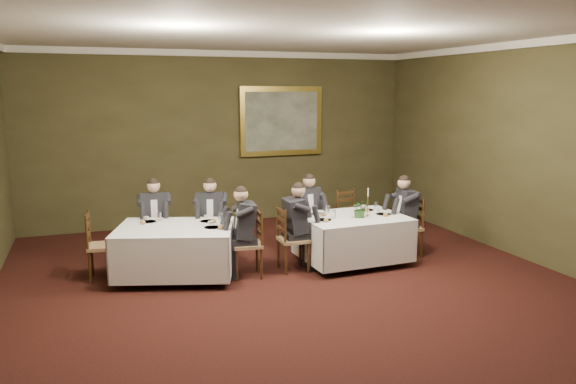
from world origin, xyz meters
TOP-DOWN VIEW (x-y plane):
  - ground at (0.00, 0.00)m, footprint 10.00×10.00m
  - ceiling at (0.00, 0.00)m, footprint 8.00×10.00m
  - back_wall at (0.00, 5.00)m, footprint 8.00×0.10m
  - right_wall at (4.00, 0.00)m, footprint 0.10×10.00m
  - crown_molding at (0.00, 0.00)m, footprint 8.00×10.00m
  - table_main at (1.26, 1.50)m, footprint 1.68×1.30m
  - table_second at (-1.50, 1.74)m, footprint 1.99×1.72m
  - chair_main_backleft at (0.79, 2.31)m, footprint 0.49×0.47m
  - diner_main_backleft at (0.79, 2.30)m, footprint 0.46×0.53m
  - chair_main_backright at (1.66, 2.35)m, footprint 0.54×0.52m
  - chair_main_endleft at (0.23, 1.46)m, footprint 0.43×0.45m
  - diner_main_endleft at (0.24, 1.46)m, footprint 0.49×0.43m
  - chair_main_endright at (2.28, 1.53)m, footprint 0.46×0.48m
  - diner_main_endright at (2.27, 1.53)m, footprint 0.52×0.45m
  - chair_sec_backleft at (-1.68, 2.70)m, footprint 0.49×0.47m
  - diner_sec_backleft at (-1.68, 2.69)m, footprint 0.46×0.53m
  - chair_sec_backright at (-0.82, 2.43)m, footprint 0.55×0.53m
  - diner_sec_backright at (-0.82, 2.42)m, footprint 0.52×0.58m
  - chair_sec_endright at (-0.49, 1.43)m, footprint 0.47×0.49m
  - diner_sec_endright at (-0.50, 1.43)m, footprint 0.53×0.46m
  - chair_sec_endleft at (-2.52, 2.06)m, footprint 0.46×0.48m
  - centerpiece at (1.32, 1.37)m, footprint 0.31×0.28m
  - candlestick at (1.49, 1.44)m, footprint 0.07×0.07m
  - place_setting_table_main at (0.86, 1.85)m, footprint 0.33×0.31m
  - place_setting_table_second at (-1.78, 2.24)m, footprint 0.33×0.31m
  - painting at (1.26, 4.94)m, footprint 1.80×0.09m

SIDE VIEW (x-z plane):
  - ground at x=0.00m, z-range 0.00..0.00m
  - chair_main_backleft at x=0.79m, z-range -0.22..0.78m
  - chair_main_backright at x=1.66m, z-range -0.22..0.78m
  - chair_main_endleft at x=0.23m, z-range -0.22..0.78m
  - chair_main_endright at x=2.28m, z-range -0.22..0.78m
  - chair_sec_backleft at x=-1.68m, z-range -0.22..0.78m
  - chair_sec_backright at x=-0.82m, z-range -0.22..0.78m
  - chair_sec_endright at x=-0.49m, z-range -0.22..0.78m
  - chair_sec_endleft at x=-2.52m, z-range -0.22..0.78m
  - table_main at x=1.26m, z-range 0.12..0.78m
  - table_second at x=-1.50m, z-range 0.12..0.78m
  - diner_main_backleft at x=0.79m, z-range -0.16..1.19m
  - diner_main_endleft at x=0.24m, z-range -0.16..1.19m
  - diner_main_endright at x=2.27m, z-range -0.16..1.19m
  - diner_sec_backleft at x=-1.68m, z-range -0.16..1.19m
  - diner_sec_backright at x=-0.82m, z-range -0.16..1.19m
  - diner_sec_endright at x=-0.50m, z-range -0.16..1.19m
  - place_setting_table_main at x=0.86m, z-range 0.73..0.87m
  - place_setting_table_second at x=-1.78m, z-range 0.73..0.87m
  - centerpiece at x=1.32m, z-range 0.77..1.07m
  - candlestick at x=1.49m, z-range 0.70..1.16m
  - back_wall at x=0.00m, z-range 0.00..3.50m
  - right_wall at x=4.00m, z-range 0.00..3.50m
  - painting at x=1.26m, z-range 1.36..2.80m
  - crown_molding at x=0.00m, z-range 3.38..3.50m
  - ceiling at x=0.00m, z-range 3.45..3.55m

